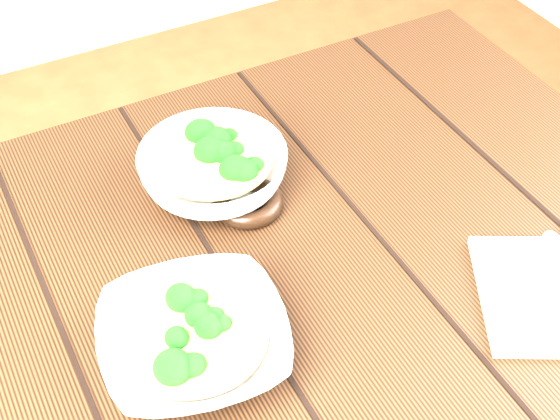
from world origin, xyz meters
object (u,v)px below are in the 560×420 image
Objects in this scene: soup_bowl_front at (194,340)px; soup_bowl_back at (213,169)px; table at (249,338)px; trivet at (248,202)px.

soup_bowl_back is (0.13, 0.24, 0.01)m from soup_bowl_front.
table is at bearing -101.25° from soup_bowl_back.
soup_bowl_front is (-0.10, -0.07, 0.15)m from table.
trivet is (0.06, 0.11, 0.13)m from table.
soup_bowl_front is 1.01× the size of soup_bowl_back.
table is 4.99× the size of soup_bowl_back.
soup_bowl_front is at bearing -130.26° from trivet.
soup_bowl_front is 0.27m from soup_bowl_back.
trivet is at bearing 49.74° from soup_bowl_front.
soup_bowl_back is at bearing 78.75° from table.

